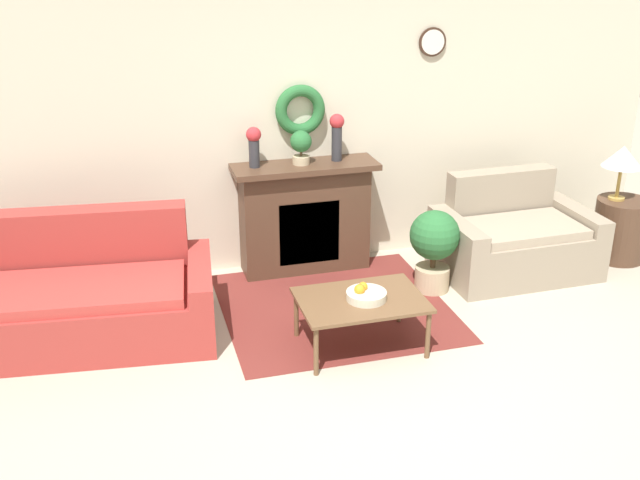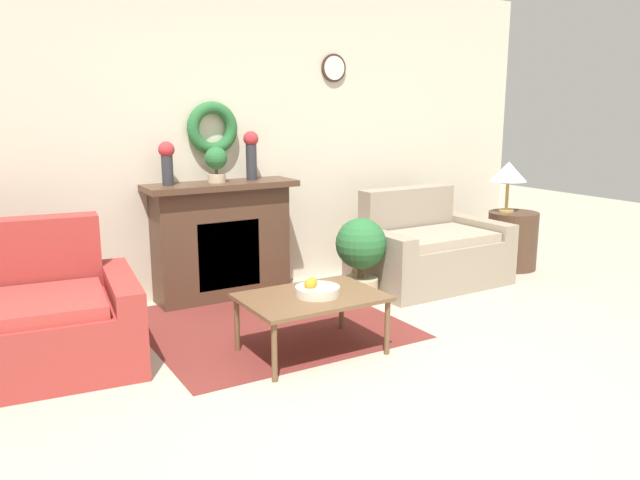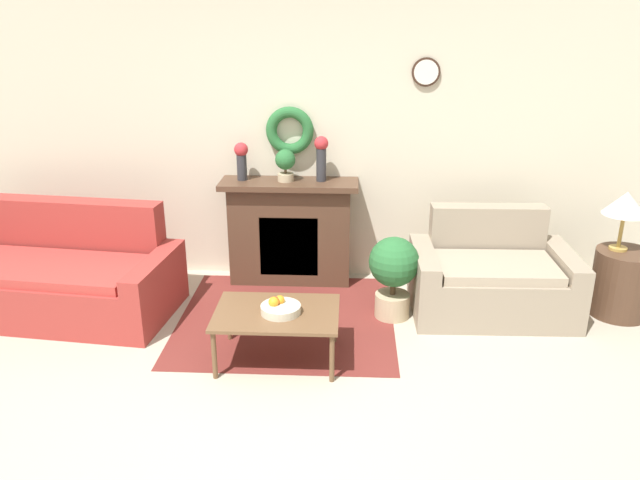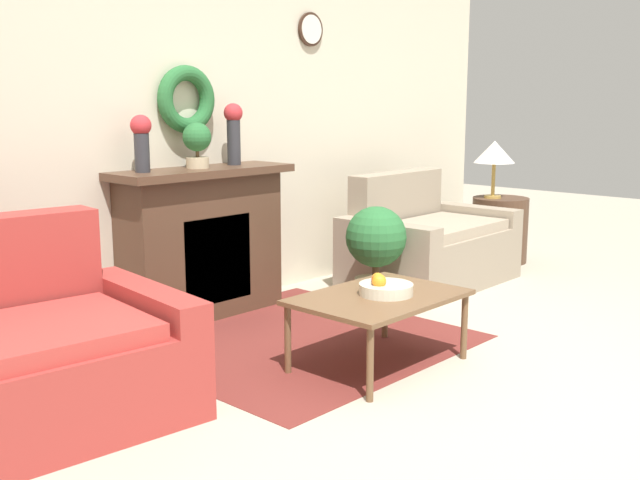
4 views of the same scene
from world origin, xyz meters
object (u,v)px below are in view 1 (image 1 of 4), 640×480
Objects in this scene: potted_plant_floor_by_loveseat at (434,244)px; side_table_by_loveseat at (620,229)px; fireplace at (305,216)px; vase_on_mantel_right at (337,134)px; couch_left at (74,299)px; table_lamp at (623,157)px; loveseat_right at (514,240)px; vase_on_mantel_left at (254,144)px; coffee_table at (361,303)px; fruit_bowl at (365,294)px; potted_plant_on_mantel at (301,145)px.

side_table_by_loveseat is at bearing 4.30° from potted_plant_floor_by_loveseat.
vase_on_mantel_right is (0.29, 0.01, 0.73)m from fireplace.
vase_on_mantel_right is 1.26m from potted_plant_floor_by_loveseat.
couch_left is at bearing -178.35° from side_table_by_loveseat.
table_lamp is at bearing -10.55° from fireplace.
loveseat_right is 2.45m from vase_on_mantel_left.
coffee_table is 1.59× the size of side_table_by_loveseat.
loveseat_right is 4.66× the size of fruit_bowl.
side_table_by_loveseat is (2.81, 0.90, -0.15)m from fruit_bowl.
vase_on_mantel_right is at bearing 167.37° from side_table_by_loveseat.
loveseat_right is at bearing 8.79° from couch_left.
fruit_bowl is (-1.72, -0.92, 0.14)m from loveseat_right.
table_lamp is at bearing -10.15° from potted_plant_on_mantel.
vase_on_mantel_right is at bearing 3.53° from potted_plant_on_mantel.
coffee_table is 1.72m from vase_on_mantel_right.
fruit_bowl is 2.96m from table_lamp.
vase_on_mantel_right reaches higher than potted_plant_floor_by_loveseat.
potted_plant_floor_by_loveseat reaches higher than side_table_by_loveseat.
loveseat_right is 1.84m from vase_on_mantel_right.
vase_on_mantel_left reaches higher than fireplace.
vase_on_mantel_right reaches higher than coffee_table.
potted_plant_on_mantel reaches higher than couch_left.
table_lamp is at bearing -9.26° from vase_on_mantel_left.
coffee_table is 1.16m from potted_plant_floor_by_loveseat.
vase_on_mantel_right is at bearing 131.40° from potted_plant_floor_by_loveseat.
vase_on_mantel_left reaches higher than potted_plant_floor_by_loveseat.
table_lamp is (2.81, -0.52, 0.47)m from fireplace.
vase_on_mantel_left is (1.54, 0.72, 0.89)m from couch_left.
potted_plant_on_mantel is (-2.90, 0.56, 0.87)m from side_table_by_loveseat.
coffee_table is (0.04, -1.46, -0.14)m from fireplace.
fireplace is 0.82m from vase_on_mantel_left.
vase_on_mantel_left is at bearing 170.74° from table_lamp.
potted_plant_on_mantel reaches higher than loveseat_right.
couch_left is 2.55m from vase_on_mantel_right.
side_table_by_loveseat is 1.65× the size of vase_on_mantel_left.
fireplace reaches higher than potted_plant_floor_by_loveseat.
loveseat_right is (3.75, 0.16, -0.01)m from couch_left.
potted_plant_floor_by_loveseat is (2.90, -0.01, 0.12)m from couch_left.
side_table_by_loveseat is (4.84, 0.14, -0.02)m from couch_left.
vase_on_mantel_right reaches higher than loveseat_right.
couch_left is at bearing -154.95° from vase_on_mantel_left.
side_table_by_loveseat is 0.69m from table_lamp.
vase_on_mantel_right is at bearing 168.14° from table_lamp.
vase_on_mantel_left reaches higher than coffee_table.
loveseat_right is at bearing 28.24° from fruit_bowl.
couch_left is 3.02× the size of potted_plant_floor_by_loveseat.
potted_plant_on_mantel is at bearing -2.85° from vase_on_mantel_left.
potted_plant_on_mantel reaches higher than fireplace.
vase_on_mantel_right reaches higher than couch_left.
table_lamp is 1.22× the size of vase_on_mantel_right.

